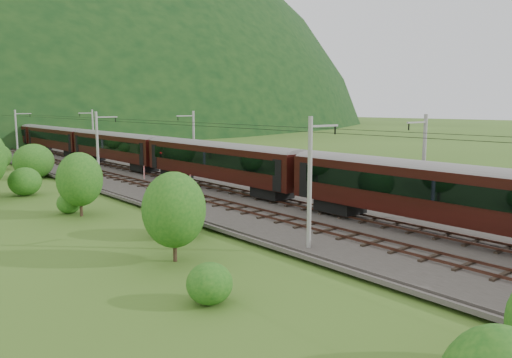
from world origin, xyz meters
TOP-DOWN VIEW (x-y plane):
  - ground at (0.00, 0.00)m, footprint 600.00×600.00m
  - railbed at (0.00, 10.00)m, footprint 14.00×220.00m
  - track_left at (-2.40, 10.00)m, footprint 2.40×220.00m
  - track_right at (2.40, 10.00)m, footprint 2.40×220.00m
  - catenary_left at (-6.12, 32.00)m, footprint 2.54×192.28m
  - catenary_right at (6.12, 32.00)m, footprint 2.54×192.28m
  - overhead_wires at (0.00, 10.00)m, footprint 4.83×198.00m
  - train at (2.40, 45.91)m, footprint 3.26×181.53m
  - hazard_post_near at (-0.27, 32.88)m, footprint 0.17×0.17m
  - hazard_post_far at (0.30, 23.63)m, footprint 0.15×0.15m
  - signal at (-4.60, 40.28)m, footprint 0.26×0.26m
  - vegetation_left at (-14.22, 29.09)m, footprint 14.30×147.22m

SIDE VIEW (x-z plane):
  - ground at x=0.00m, z-range 0.00..0.00m
  - railbed at x=0.00m, z-range 0.00..0.30m
  - track_left at x=-2.40m, z-range 0.24..0.51m
  - track_right at x=2.40m, z-range 0.24..0.51m
  - hazard_post_far at x=0.30m, z-range 0.30..1.72m
  - hazard_post_near at x=-0.27m, z-range 0.30..1.85m
  - signal at x=-4.60m, z-range 0.50..2.82m
  - vegetation_left at x=-14.22m, z-range -0.83..6.26m
  - train at x=2.40m, z-range 0.98..6.66m
  - catenary_left at x=-6.12m, z-range 0.50..8.50m
  - catenary_right at x=6.12m, z-range 0.50..8.50m
  - overhead_wires at x=0.00m, z-range 7.08..7.12m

